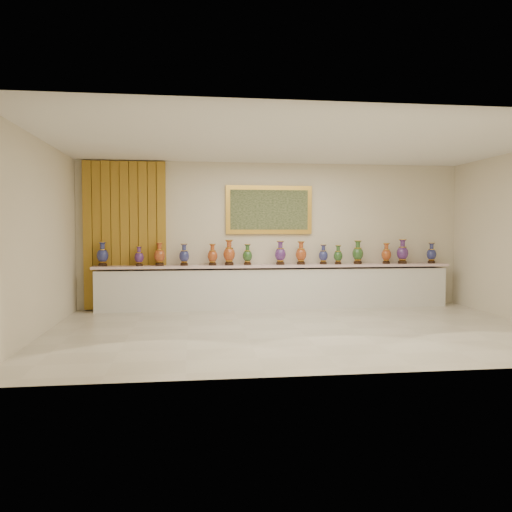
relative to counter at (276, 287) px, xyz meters
The scene contains 19 objects.
ground 2.31m from the counter, 90.00° to the right, with size 8.00×8.00×0.00m, color beige.
room 2.81m from the counter, behind, with size 8.00×8.00×8.00m.
counter is the anchor object (origin of this frame).
vase_0 3.51m from the counter, behind, with size 0.27×0.27×0.48m.
vase_1 2.81m from the counter, behind, with size 0.20×0.20×0.39m.
vase_2 2.44m from the counter, behind, with size 0.28×0.28×0.47m.
vase_3 1.97m from the counter, behind, with size 0.22×0.22×0.43m.
vase_4 1.45m from the counter, behind, with size 0.25×0.25×0.43m.
vase_5 1.18m from the counter, behind, with size 0.27×0.27×0.51m.
vase_6 0.87m from the counter, behind, with size 0.20×0.20×0.42m.
vase_7 0.69m from the counter, 22.98° to the right, with size 0.25×0.25×0.49m.
vase_8 0.86m from the counter, ahead, with size 0.28×0.28×0.48m.
vase_9 1.20m from the counter, ahead, with size 0.23×0.23×0.41m.
vase_10 1.45m from the counter, ahead, with size 0.24×0.24×0.39m.
vase_11 1.87m from the counter, ahead, with size 0.26×0.26×0.49m.
vase_12 2.46m from the counter, ahead, with size 0.22×0.22×0.43m.
vase_13 2.79m from the counter, ahead, with size 0.26×0.26×0.51m.
vase_14 3.44m from the counter, ahead, with size 0.21×0.21×0.44m.
label_card 1.70m from the counter, behind, with size 0.10×0.06×0.00m, color white.
Camera 1 is at (-1.69, -7.81, 1.61)m, focal length 35.00 mm.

